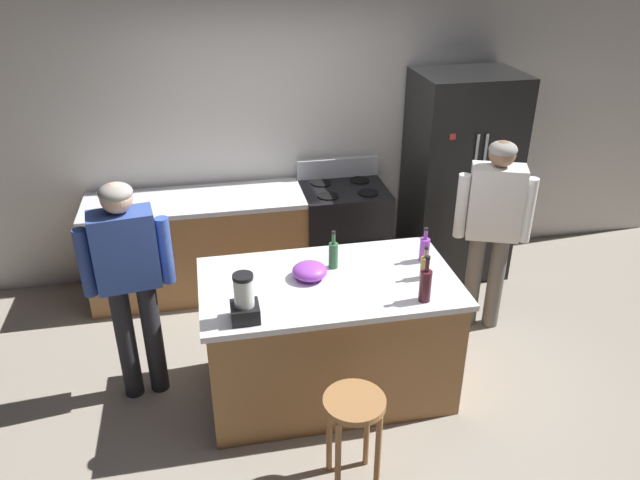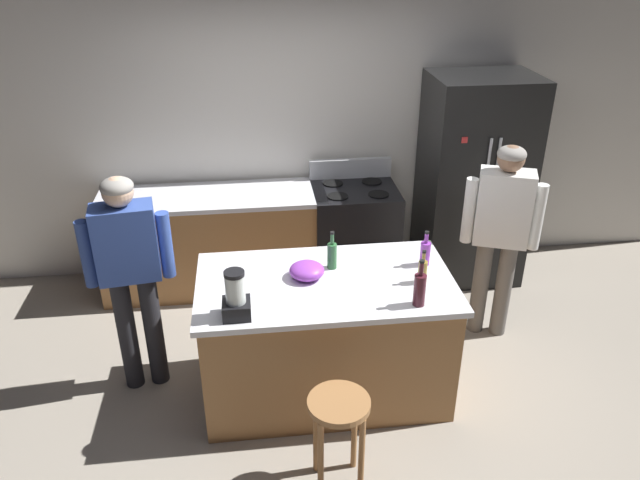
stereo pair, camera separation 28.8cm
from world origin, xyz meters
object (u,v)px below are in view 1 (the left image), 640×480
at_px(bottle_wine, 425,284).
at_px(mixing_bowl, 310,271).
at_px(refrigerator, 459,177).
at_px(bar_stool, 354,418).
at_px(bottle_vinegar, 425,267).
at_px(bottle_olive_oil, 333,254).
at_px(person_by_island_left, 129,273).
at_px(blender_appliance, 244,301).
at_px(person_by_sink_right, 493,219).
at_px(bottle_soda, 424,249).
at_px(kitchen_island, 328,336).
at_px(stove_range, 343,233).

bearing_deg(bottle_wine, mixing_bowl, 147.99).
distance_m(refrigerator, bar_stool, 2.87).
bearing_deg(bottle_vinegar, bottle_olive_oil, 155.27).
bearing_deg(bottle_olive_oil, person_by_island_left, 177.37).
distance_m(refrigerator, blender_appliance, 2.81).
bearing_deg(person_by_sink_right, bar_stool, -136.08).
xyz_separation_m(bottle_soda, bottle_wine, (-0.17, -0.49, 0.02)).
bearing_deg(kitchen_island, refrigerator, 44.12).
distance_m(kitchen_island, stove_range, 1.59).
relative_size(blender_appliance, bottle_wine, 0.97).
xyz_separation_m(stove_range, mixing_bowl, (-0.58, -1.47, 0.50)).
relative_size(kitchen_island, bottle_olive_oil, 6.20).
relative_size(stove_range, bottle_vinegar, 4.63).
xyz_separation_m(kitchen_island, stove_range, (0.47, 1.52, 0.01)).
height_order(kitchen_island, person_by_sink_right, person_by_sink_right).
bearing_deg(refrigerator, blender_appliance, -139.21).
distance_m(stove_range, bottle_soda, 1.51).
relative_size(kitchen_island, bottle_vinegar, 7.26).
xyz_separation_m(person_by_island_left, bottle_vinegar, (1.92, -0.32, 0.01)).
bearing_deg(bar_stool, person_by_sink_right, 43.92).
height_order(refrigerator, bottle_vinegar, refrigerator).
height_order(blender_appliance, bottle_vinegar, blender_appliance).
height_order(bottle_vinegar, bottle_wine, bottle_wine).
relative_size(refrigerator, stove_range, 1.74).
xyz_separation_m(person_by_sink_right, bottle_soda, (-0.71, -0.41, 0.03)).
xyz_separation_m(kitchen_island, mixing_bowl, (-0.12, 0.06, 0.51)).
relative_size(bar_stool, blender_appliance, 2.10).
xyz_separation_m(refrigerator, bottle_olive_oil, (-1.48, -1.33, 0.06)).
relative_size(stove_range, person_by_island_left, 0.67).
distance_m(bar_stool, bottle_olive_oil, 1.15).
height_order(person_by_island_left, bottle_vinegar, person_by_island_left).
bearing_deg(kitchen_island, bottle_vinegar, -8.42).
xyz_separation_m(bar_stool, bottle_olive_oil, (0.10, 1.03, 0.51)).
distance_m(kitchen_island, bottle_wine, 0.86).
bearing_deg(bottle_vinegar, bottle_wine, -109.52).
height_order(kitchen_island, blender_appliance, blender_appliance).
bearing_deg(bottle_olive_oil, bottle_soda, -2.83).
bearing_deg(kitchen_island, person_by_island_left, 169.97).
relative_size(kitchen_island, refrigerator, 0.90).
relative_size(person_by_sink_right, bottle_soda, 6.29).
height_order(person_by_sink_right, blender_appliance, person_by_sink_right).
distance_m(bottle_vinegar, bottle_soda, 0.24).
bearing_deg(bottle_vinegar, refrigerator, 60.08).
bearing_deg(blender_appliance, mixing_bowl, 40.45).
bearing_deg(refrigerator, stove_range, 178.69).
bearing_deg(bottle_wine, kitchen_island, 146.80).
bearing_deg(stove_range, refrigerator, -1.31).
height_order(bottle_olive_oil, bottle_vinegar, bottle_olive_oil).
bearing_deg(bottle_wine, blender_appliance, 179.30).
relative_size(refrigerator, blender_appliance, 6.16).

